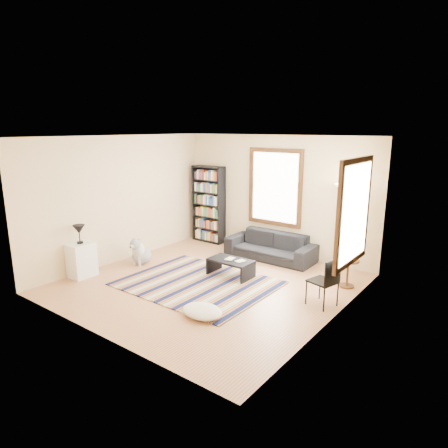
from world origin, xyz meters
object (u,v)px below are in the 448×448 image
Objects in this scene: coffee_table at (231,268)px; white_cabinet at (82,260)px; bookshelf at (209,204)px; floor_cushion at (202,311)px; sofa at (270,246)px; floor_lamp at (339,229)px; side_table at (348,273)px; folding_chair at (323,281)px; dog at (141,250)px.

white_cabinet is at bearing -142.96° from coffee_table.
bookshelf is 2.83× the size of floor_cushion.
floor_lamp reaches higher than sofa.
side_table is 0.63× the size of folding_chair.
white_cabinet is (-4.50, -2.73, 0.08)m from side_table.
white_cabinet is at bearing -144.41° from folding_chair.
folding_chair is at bearing 18.50° from white_cabinet.
folding_chair is at bearing -4.10° from coffee_table.
dog is at bearing 157.31° from floor_cushion.
bookshelf reaches higher than side_table.
folding_chair reaches higher than floor_cushion.
bookshelf is 1.08× the size of floor_lamp.
bookshelf is 4.24m from side_table.
bookshelf is 2.22× the size of coffee_table.
white_cabinet is at bearing -96.59° from bookshelf.
floor_lamp is at bearing 3.11° from sofa.
side_table is 0.77× the size of white_cabinet.
sofa is 2.92m from dog.
dog reaches higher than side_table.
bookshelf is at bearing 127.93° from floor_cushion.
coffee_table is 0.48× the size of floor_lamp.
floor_cushion is at bearing -116.10° from folding_chair.
floor_cushion is at bearing -34.80° from dog.
floor_lamp is at bearing 38.13° from white_cabinet.
floor_lamp is at bearing 18.19° from dog.
sofa is at bearing -176.31° from floor_lamp.
sofa is 2.31× the size of coffee_table.
sofa is 1.12× the size of floor_lamp.
sofa reaches higher than floor_cushion.
floor_lamp is 1.85m from folding_chair.
sofa is 2.12m from side_table.
coffee_table is 2.06m from folding_chair.
floor_cushion is at bearing 0.13° from white_cabinet.
white_cabinet is at bearing -139.74° from floor_lamp.
bookshelf is 2.86× the size of white_cabinet.
white_cabinet reaches higher than dog.
side_table is (0.49, -0.67, -0.66)m from floor_lamp.
coffee_table is 1.67× the size of side_table.
white_cabinet is 1.14× the size of dog.
folding_chair is 4.11m from dog.
sofa is 3.25m from floor_cushion.
floor_cushion is 1.31× the size of side_table.
white_cabinet reaches higher than coffee_table.
white_cabinet is (-2.46, -3.30, 0.05)m from sofa.
floor_cushion is (0.64, -3.18, -0.21)m from sofa.
side_table is 4.39m from dog.
sofa is at bearing 88.15° from coffee_table.
bookshelf is 2.78m from coffee_table.
dog is (-2.10, -2.03, 0.00)m from sofa.
coffee_table is 1.05× the size of folding_chair.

